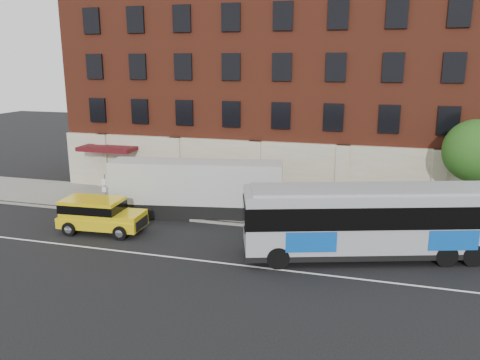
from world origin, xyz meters
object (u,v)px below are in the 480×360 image
(street_tree, at_px, (476,153))
(city_bus, at_px, (377,219))
(sign_pole, at_px, (105,191))
(shipping_container, at_px, (197,190))
(yellow_suv, at_px, (98,213))

(street_tree, distance_m, city_bus, 8.43)
(sign_pole, height_order, city_bus, city_bus)
(city_bus, bearing_deg, street_tree, 49.72)
(shipping_container, bearing_deg, street_tree, 8.90)
(yellow_suv, height_order, shipping_container, shipping_container)
(sign_pole, height_order, yellow_suv, sign_pole)
(sign_pole, relative_size, street_tree, 0.40)
(city_bus, xyz_separation_m, yellow_suv, (-15.26, -0.51, -0.87))
(sign_pole, height_order, street_tree, street_tree)
(street_tree, xyz_separation_m, shipping_container, (-16.06, -2.52, -2.66))
(street_tree, distance_m, shipping_container, 16.47)
(street_tree, xyz_separation_m, city_bus, (-5.22, -6.16, -2.43))
(shipping_container, bearing_deg, sign_pole, -172.18)
(street_tree, xyz_separation_m, yellow_suv, (-20.49, -6.67, -3.30))
(street_tree, distance_m, yellow_suv, 21.80)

